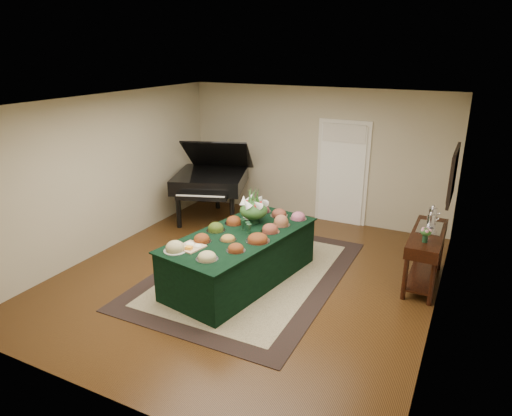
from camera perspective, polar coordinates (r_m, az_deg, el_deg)
The scene contains 14 objects.
ground at distance 7.29m, azimuth -1.06°, elevation -8.51°, with size 6.00×6.00×0.00m, color black.
area_rug at distance 7.37m, azimuth -0.86°, elevation -8.14°, with size 2.75×3.85×0.01m.
kitchen_doorway at distance 9.31m, azimuth 10.70°, elevation 4.20°, with size 1.05×0.07×2.10m.
buffet_table at distance 7.00m, azimuth -1.91°, elevation -6.17°, with size 1.63×2.70×0.78m.
food_platters at distance 6.88m, azimuth -1.48°, elevation -2.65°, with size 1.36×2.27×0.13m.
cutting_board at distance 6.44m, azimuth -8.08°, elevation -4.58°, with size 0.38×0.38×0.10m.
green_goblets at distance 6.87m, azimuth -1.30°, elevation -2.30°, with size 0.27×0.24×0.18m.
floral_centerpiece at distance 7.17m, azimuth -0.29°, elevation 0.17°, with size 0.46×0.46×0.46m.
grand_piano at distance 9.42m, azimuth -5.65°, elevation 3.57°, with size 1.79×1.98×1.71m.
wicker_basket at distance 8.89m, azimuth -1.30°, elevation -2.27°, with size 0.41×0.41×0.26m, color olive.
mahogany_sideboard at distance 7.26m, azimuth 20.55°, elevation -4.22°, with size 0.45×1.43×0.85m.
tea_service at distance 7.41m, azimuth 21.08°, elevation -1.26°, with size 0.34×0.58×0.30m.
pink_bouquet at distance 6.76m, azimuth 20.46°, elevation -2.90°, with size 0.17×0.17×0.22m.
wall_painting at distance 6.91m, azimuth 23.42°, elevation 3.84°, with size 0.05×0.95×0.75m.
Camera 1 is at (2.98, -5.71, 3.42)m, focal length 32.00 mm.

